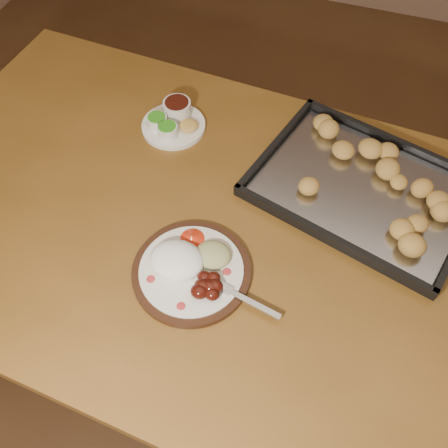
% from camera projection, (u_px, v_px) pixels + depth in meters
% --- Properties ---
extents(ground, '(4.00, 4.00, 0.00)m').
position_uv_depth(ground, '(281.00, 316.00, 1.76)').
color(ground, '#54391C').
rests_on(ground, ground).
extents(dining_table, '(1.56, 1.00, 0.75)m').
position_uv_depth(dining_table, '(217.00, 248.00, 1.16)').
color(dining_table, brown).
rests_on(dining_table, ground).
extents(dinner_plate, '(0.32, 0.24, 0.06)m').
position_uv_depth(dinner_plate, '(191.00, 267.00, 1.00)').
color(dinner_plate, black).
rests_on(dinner_plate, dining_table).
extents(condiment_saucer, '(0.16, 0.16, 0.05)m').
position_uv_depth(condiment_saucer, '(173.00, 121.00, 1.23)').
color(condiment_saucer, silver).
rests_on(condiment_saucer, dining_table).
extents(baking_tray, '(0.54, 0.46, 0.05)m').
position_uv_depth(baking_tray, '(363.00, 187.00, 1.12)').
color(baking_tray, black).
rests_on(baking_tray, dining_table).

